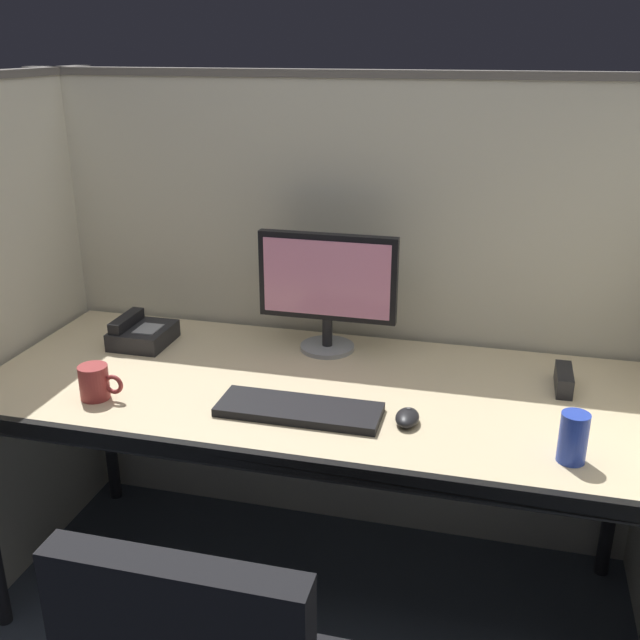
{
  "coord_description": "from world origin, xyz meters",
  "views": [
    {
      "loc": [
        0.48,
        -1.53,
        1.65
      ],
      "look_at": [
        0.0,
        0.35,
        0.92
      ],
      "focal_mm": 41.47,
      "sensor_mm": 36.0,
      "label": 1
    }
  ],
  "objects_px": {
    "computer_mouse": "(407,417)",
    "soda_can": "(573,438)",
    "desk_phone": "(141,334)",
    "monitor_center": "(327,284)",
    "red_stapler": "(564,380)",
    "coffee_mug": "(95,382)",
    "keyboard_main": "(298,409)",
    "desk": "(315,403)"
  },
  "relations": [
    {
      "from": "soda_can",
      "to": "desk_phone",
      "type": "height_order",
      "value": "soda_can"
    },
    {
      "from": "computer_mouse",
      "to": "red_stapler",
      "type": "relative_size",
      "value": 0.64
    },
    {
      "from": "keyboard_main",
      "to": "red_stapler",
      "type": "distance_m",
      "value": 0.75
    },
    {
      "from": "keyboard_main",
      "to": "soda_can",
      "type": "relative_size",
      "value": 3.52
    },
    {
      "from": "keyboard_main",
      "to": "coffee_mug",
      "type": "relative_size",
      "value": 3.41
    },
    {
      "from": "keyboard_main",
      "to": "coffee_mug",
      "type": "bearing_deg",
      "value": -174.79
    },
    {
      "from": "coffee_mug",
      "to": "desk_phone",
      "type": "relative_size",
      "value": 0.66
    },
    {
      "from": "coffee_mug",
      "to": "soda_can",
      "type": "xyz_separation_m",
      "value": [
        1.23,
        -0.02,
        0.01
      ]
    },
    {
      "from": "red_stapler",
      "to": "desk_phone",
      "type": "height_order",
      "value": "desk_phone"
    },
    {
      "from": "monitor_center",
      "to": "keyboard_main",
      "type": "relative_size",
      "value": 1.0
    },
    {
      "from": "computer_mouse",
      "to": "soda_can",
      "type": "xyz_separation_m",
      "value": [
        0.39,
        -0.08,
        0.04
      ]
    },
    {
      "from": "red_stapler",
      "to": "soda_can",
      "type": "xyz_separation_m",
      "value": [
        -0.0,
        -0.39,
        0.03
      ]
    },
    {
      "from": "desk",
      "to": "monitor_center",
      "type": "height_order",
      "value": "monitor_center"
    },
    {
      "from": "keyboard_main",
      "to": "computer_mouse",
      "type": "bearing_deg",
      "value": 3.04
    },
    {
      "from": "desk",
      "to": "keyboard_main",
      "type": "distance_m",
      "value": 0.17
    },
    {
      "from": "monitor_center",
      "to": "coffee_mug",
      "type": "xyz_separation_m",
      "value": [
        -0.53,
        -0.48,
        -0.17
      ]
    },
    {
      "from": "keyboard_main",
      "to": "coffee_mug",
      "type": "xyz_separation_m",
      "value": [
        -0.56,
        -0.05,
        0.04
      ]
    },
    {
      "from": "coffee_mug",
      "to": "red_stapler",
      "type": "height_order",
      "value": "coffee_mug"
    },
    {
      "from": "desk",
      "to": "coffee_mug",
      "type": "bearing_deg",
      "value": -159.4
    },
    {
      "from": "computer_mouse",
      "to": "desk_phone",
      "type": "bearing_deg",
      "value": 160.47
    },
    {
      "from": "monitor_center",
      "to": "desk_phone",
      "type": "height_order",
      "value": "monitor_center"
    },
    {
      "from": "red_stapler",
      "to": "desk",
      "type": "bearing_deg",
      "value": -166.51
    },
    {
      "from": "soda_can",
      "to": "monitor_center",
      "type": "bearing_deg",
      "value": 144.46
    },
    {
      "from": "red_stapler",
      "to": "coffee_mug",
      "type": "bearing_deg",
      "value": -163.22
    },
    {
      "from": "coffee_mug",
      "to": "computer_mouse",
      "type": "bearing_deg",
      "value": 4.48
    },
    {
      "from": "keyboard_main",
      "to": "desk_phone",
      "type": "xyz_separation_m",
      "value": [
        -0.62,
        0.33,
        0.02
      ]
    },
    {
      "from": "keyboard_main",
      "to": "red_stapler",
      "type": "relative_size",
      "value": 2.87
    },
    {
      "from": "monitor_center",
      "to": "desk_phone",
      "type": "bearing_deg",
      "value": -170.5
    },
    {
      "from": "monitor_center",
      "to": "red_stapler",
      "type": "distance_m",
      "value": 0.74
    },
    {
      "from": "coffee_mug",
      "to": "soda_can",
      "type": "relative_size",
      "value": 1.03
    },
    {
      "from": "desk",
      "to": "keyboard_main",
      "type": "height_order",
      "value": "keyboard_main"
    },
    {
      "from": "desk",
      "to": "soda_can",
      "type": "height_order",
      "value": "soda_can"
    },
    {
      "from": "desk",
      "to": "monitor_center",
      "type": "bearing_deg",
      "value": 96.37
    },
    {
      "from": "computer_mouse",
      "to": "desk_phone",
      "type": "xyz_separation_m",
      "value": [
        -0.9,
        0.32,
        0.02
      ]
    },
    {
      "from": "red_stapler",
      "to": "desk_phone",
      "type": "distance_m",
      "value": 1.3
    },
    {
      "from": "keyboard_main",
      "to": "desk_phone",
      "type": "bearing_deg",
      "value": 151.54
    },
    {
      "from": "keyboard_main",
      "to": "desk_phone",
      "type": "distance_m",
      "value": 0.7
    },
    {
      "from": "coffee_mug",
      "to": "red_stapler",
      "type": "xyz_separation_m",
      "value": [
        1.24,
        0.37,
        -0.02
      ]
    },
    {
      "from": "monitor_center",
      "to": "soda_can",
      "type": "xyz_separation_m",
      "value": [
        0.7,
        -0.5,
        -0.15
      ]
    },
    {
      "from": "monitor_center",
      "to": "soda_can",
      "type": "distance_m",
      "value": 0.88
    },
    {
      "from": "coffee_mug",
      "to": "red_stapler",
      "type": "distance_m",
      "value": 1.29
    },
    {
      "from": "desk",
      "to": "desk_phone",
      "type": "distance_m",
      "value": 0.65
    }
  ]
}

